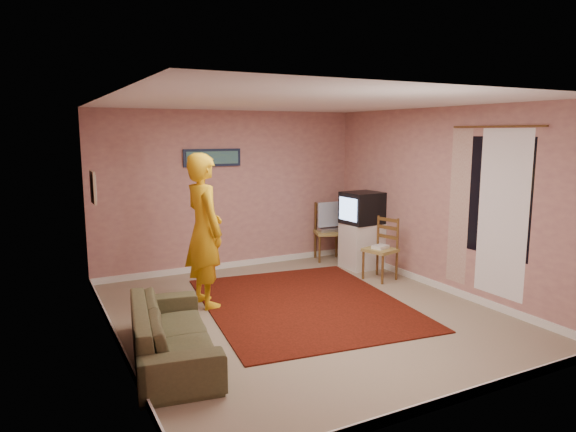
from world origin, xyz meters
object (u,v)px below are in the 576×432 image
crt_tv (362,208)px  sofa (172,331)px  person (204,230)px  tv_cabinet (362,245)px  chair_a (328,226)px  chair_b (381,242)px

crt_tv → sofa: (-3.74, -2.02, -0.74)m
person → tv_cabinet: bearing=-83.5°
tv_cabinet → person: (-2.93, -0.62, 0.62)m
chair_a → crt_tv: bearing=-54.3°
crt_tv → person: 2.99m
crt_tv → tv_cabinet: bearing=-0.0°
crt_tv → chair_b: bearing=-107.3°
chair_a → chair_b: bearing=-69.2°
tv_cabinet → chair_b: size_ratio=1.44×
tv_cabinet → chair_b: bearing=-103.2°
chair_a → person: person is taller
chair_a → person: 3.04m
chair_a → tv_cabinet: bearing=-53.8°
crt_tv → chair_a: 0.83m
chair_b → person: person is taller
tv_cabinet → sofa: bearing=-151.7°
crt_tv → person: person is taller
tv_cabinet → sofa: (-3.75, -2.02, -0.10)m
sofa → person: 1.77m
chair_a → chair_b: chair_a is taller
sofa → chair_b: bearing=-61.0°
chair_a → chair_b: (0.05, -1.42, -0.04)m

